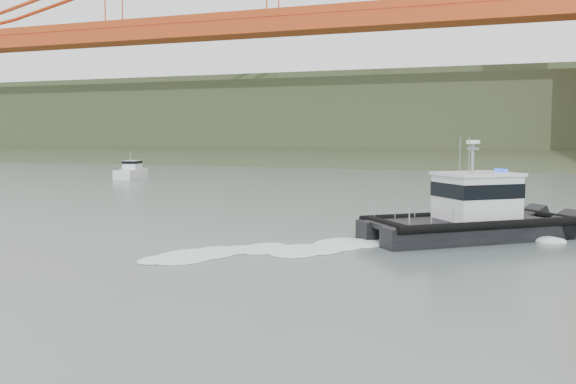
# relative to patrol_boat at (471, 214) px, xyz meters

# --- Properties ---
(ground) EXTENTS (400.00, 400.00, 0.00)m
(ground) POSITION_rel_patrol_boat_xyz_m (-6.42, -11.95, -1.28)
(ground) COLOR slate
(ground) RESTS_ON ground
(headlands) EXTENTS (500.00, 105.36, 27.12)m
(headlands) POSITION_rel_patrol_boat_xyz_m (-6.42, 113.55, 5.77)
(headlands) COLOR #2E3E23
(headlands) RESTS_ON ground
(patrol_boat) EXTENTS (10.51, 9.70, 5.11)m
(patrol_boat) POSITION_rel_patrol_boat_xyz_m (0.00, 0.00, 0.00)
(patrol_boat) COLOR black
(patrol_boat) RESTS_ON ground
(motorboat) EXTENTS (3.38, 6.29, 3.29)m
(motorboat) POSITION_rel_patrol_boat_xyz_m (-41.05, 30.49, -0.46)
(motorboat) COLOR silver
(motorboat) RESTS_ON ground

